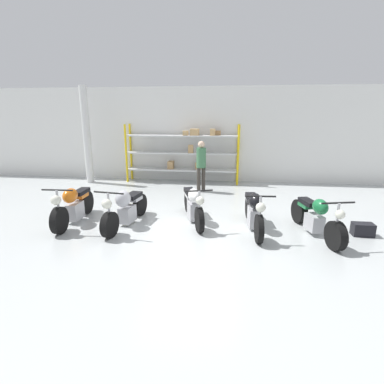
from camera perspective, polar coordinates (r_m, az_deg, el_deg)
name	(u,v)px	position (r m, az deg, el deg)	size (l,w,h in m)	color
ground_plane	(190,224)	(7.31, -0.40, -6.11)	(30.00, 30.00, 0.00)	#B2B7B7
back_wall	(207,135)	(11.81, 2.87, 10.81)	(30.00, 0.08, 3.60)	white
shelving_rack	(184,152)	(11.60, -1.53, 7.66)	(4.35, 0.63, 2.21)	yellow
support_pillar	(87,136)	(12.11, -19.42, 10.11)	(0.28, 0.28, 3.60)	silver
motorcycle_orange	(74,205)	(7.83, -21.64, -2.35)	(0.70, 2.02, 1.00)	black
motorcycle_silver	(126,208)	(7.27, -12.49, -2.98)	(0.69, 2.10, 1.00)	black
motorcycle_white	(193,204)	(7.39, 0.23, -2.29)	(0.88, 2.02, 0.97)	black
motorcycle_black	(254,210)	(7.01, 11.67, -3.47)	(0.62, 2.15, 1.00)	black
motorcycle_green	(316,217)	(7.09, 22.53, -4.45)	(0.84, 2.09, 0.96)	black
person_browsing	(201,162)	(10.12, 1.76, 5.70)	(0.44, 0.44, 1.72)	#38332D
toolbox	(363,229)	(7.59, 29.76, -6.21)	(0.44, 0.26, 0.28)	black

